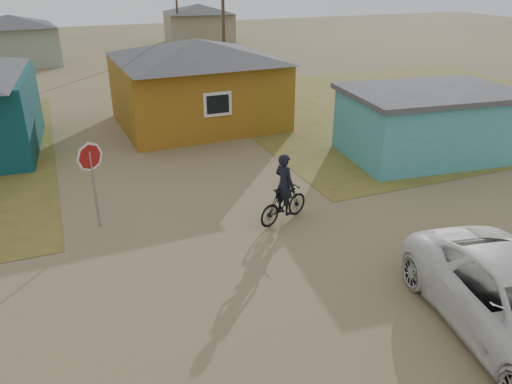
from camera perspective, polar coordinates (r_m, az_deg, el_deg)
ground at (r=11.27m, az=1.05°, el=-12.75°), size 120.00×120.00×0.00m
grass_ne at (r=28.39m, az=17.32°, el=9.46°), size 20.00×18.00×0.00m
house_yellow at (r=23.56m, az=-6.76°, el=12.48°), size 7.72×6.76×3.90m
shed_turquoise at (r=20.45m, az=18.96°, el=7.49°), size 6.71×4.93×2.60m
house_pale_west at (r=42.62m, az=-26.07°, el=15.40°), size 7.04×6.15×3.60m
house_beige_east at (r=50.37m, az=-6.56°, el=18.62°), size 6.95×6.05×3.60m
utility_pole_near at (r=31.99m, az=-3.77°, el=19.58°), size 1.40×0.20×8.00m
stop_sign at (r=14.33m, az=-18.33°, el=2.87°), size 0.82×0.17×2.52m
cyclist at (r=14.33m, az=3.20°, el=-0.60°), size 1.90×1.14×2.07m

